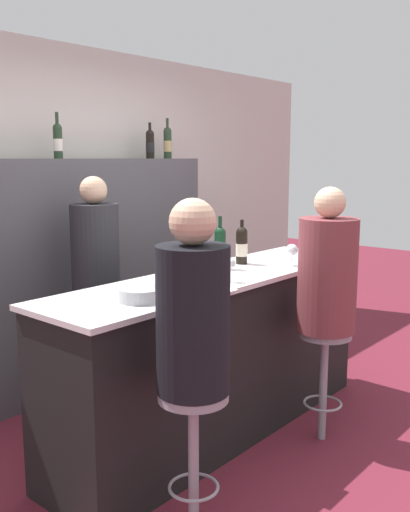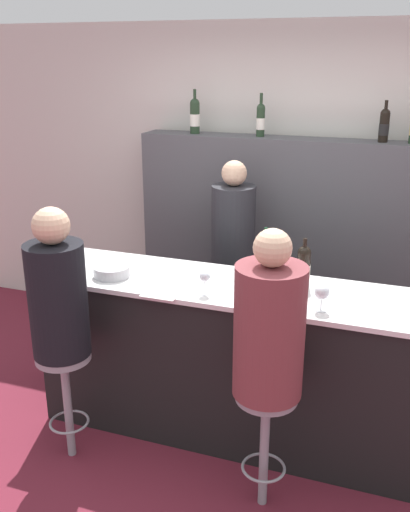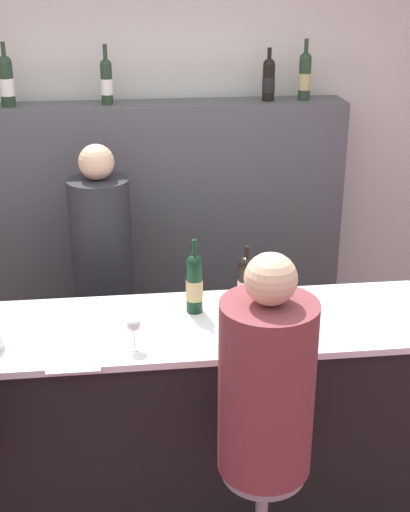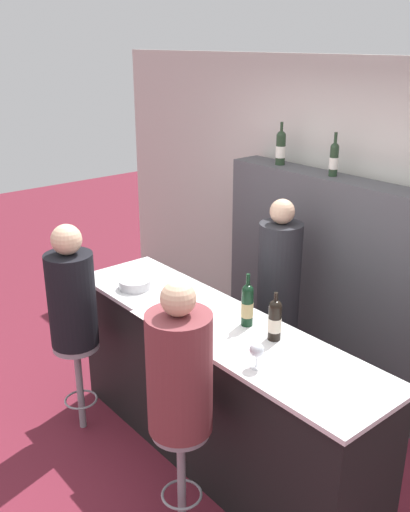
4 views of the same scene
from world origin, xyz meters
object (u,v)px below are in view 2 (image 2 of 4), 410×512
Objects in this scene: wine_glass_0 at (205,278)px; guest_seated_left at (57,293)px; guest_seated_right at (269,326)px; wine_glass_1 at (322,293)px; wine_bottle_backbar_2 at (384,125)px; bar_stool_right at (265,420)px; wine_bottle_backbar_1 at (261,119)px; bar_stool_left at (65,378)px; wine_bottle_counter_1 at (304,266)px; wine_bottle_counter_0 at (265,260)px; wine_bottle_backbar_0 at (195,116)px; metal_bowl at (112,271)px; bartender at (232,274)px.

wine_glass_0 is 0.83m from guest_seated_left.
guest_seated_right is at bearing -38.59° from wine_glass_0.
wine_glass_0 is 0.95× the size of wine_glass_1.
wine_bottle_backbar_2 is 0.34× the size of guest_seated_left.
bar_stool_right is at bearing 0.00° from guest_seated_left.
wine_bottle_backbar_1 is 2.40m from bar_stool_left.
wine_bottle_counter_1 is 0.43× the size of bar_stool_right.
bar_stool_right is at bearing -100.91° from wine_bottle_backbar_2.
wine_bottle_backbar_1 reaches higher than wine_bottle_counter_0.
bar_stool_right is at bearing -117.67° from wine_glass_1.
wine_bottle_backbar_2 is 1.87m from wine_glass_0.
wine_bottle_counter_0 is 0.41m from wine_glass_0.
guest_seated_left reaches higher than wine_bottle_counter_1.
wine_bottle_backbar_0 is 0.49× the size of bar_stool_left.
bartender reaches higher than metal_bowl.
wine_bottle_backbar_0 is 2.05m from guest_seated_left.
bartender is at bearing 113.50° from bar_stool_right.
guest_seated_right is 1.58m from bartender.
wine_glass_1 is at bearing 14.89° from guest_seated_left.
wine_bottle_backbar_1 is at bearing 106.51° from wine_bottle_counter_0.
bar_stool_right is (-0.04, -0.67, -0.63)m from wine_bottle_counter_1.
wine_glass_1 is 0.73m from bar_stool_right.
wine_bottle_counter_0 is 0.39× the size of guest_seated_left.
wine_bottle_backbar_0 is at bearing 126.63° from wine_bottle_counter_0.
bar_stool_left is at bearing 180.00° from bar_stool_right.
wine_glass_1 is at bearing -96.31° from wine_bottle_backbar_2.
wine_bottle_counter_0 is 1.50× the size of metal_bowl.
metal_bowl is (-1.47, -1.44, -0.80)m from wine_bottle_backbar_2.
bar_stool_left is at bearing -109.29° from wine_bottle_backbar_1.
wine_bottle_counter_0 is 0.23m from wine_bottle_counter_1.
wine_bottle_counter_0 is at bearing 105.92° from bar_stool_right.
wine_bottle_backbar_0 is at bearing -180.00° from wine_bottle_backbar_2.
wine_bottle_backbar_0 is 1.17× the size of wine_bottle_backbar_2.
wine_bottle_counter_0 is 1.44m from wine_bottle_backbar_1.
metal_bowl is at bearing 176.83° from wine_glass_1.
wine_glass_0 is at bearing -67.59° from wine_bottle_backbar_0.
wine_glass_0 is 0.09× the size of bartender.
guest_seated_right reaches higher than wine_bottle_counter_1.
guest_seated_right reaches higher than wine_glass_0.
bar_stool_right is 0.43× the size of bartender.
wine_bottle_backbar_0 reaches higher than bartender.
wine_bottle_backbar_1 reaches higher than bar_stool_left.
bar_stool_left is (-1.02, -0.67, -0.64)m from wine_bottle_counter_0.
bar_stool_left is at bearing -112.74° from bartender.
wine_bottle_backbar_0 is (-1.13, 1.21, 0.72)m from wine_bottle_counter_1.
wine_glass_0 is (-0.83, -1.51, -0.73)m from wine_bottle_backbar_2.
wine_bottle_backbar_1 is 1.21m from bartender.
bar_stool_left and bar_stool_right have the same top height.
wine_glass_0 is 0.20× the size of bar_stool_right.
wine_bottle_backbar_1 is (-0.59, 1.21, 0.71)m from wine_bottle_counter_1.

